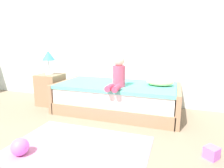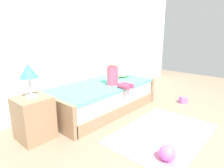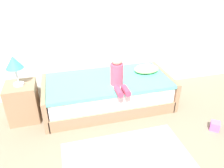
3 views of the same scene
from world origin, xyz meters
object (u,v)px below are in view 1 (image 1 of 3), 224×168
(toy_ball, at_px, (20,147))
(toy_block, at_px, (211,153))
(nightstand, at_px, (51,89))
(child_figure, at_px, (118,75))
(pillow, at_px, (160,82))
(table_lamp, at_px, (48,57))
(bed, at_px, (117,98))

(toy_ball, bearing_deg, toy_block, 16.95)
(nightstand, xyz_separation_m, child_figure, (1.44, -0.21, 0.40))
(child_figure, height_order, toy_ball, child_figure)
(child_figure, xyz_separation_m, pillow, (0.62, 0.33, -0.14))
(nightstand, bearing_deg, child_figure, -8.29)
(table_lamp, bearing_deg, nightstand, -90.00)
(bed, bearing_deg, pillow, 7.99)
(nightstand, height_order, pillow, pillow)
(bed, bearing_deg, toy_block, -36.87)
(bed, distance_m, toy_block, 1.72)
(child_figure, bearing_deg, pillow, 27.98)
(table_lamp, xyz_separation_m, pillow, (2.06, 0.12, -0.37))
(bed, xyz_separation_m, pillow, (0.71, 0.10, 0.32))
(toy_block, bearing_deg, table_lamp, 159.67)
(table_lamp, height_order, toy_ball, table_lamp)
(table_lamp, relative_size, toy_block, 3.55)
(child_figure, relative_size, pillow, 1.16)
(pillow, bearing_deg, toy_block, -59.87)
(bed, height_order, child_figure, child_figure)
(toy_ball, height_order, toy_block, toy_ball)
(table_lamp, bearing_deg, pillow, 3.27)
(pillow, bearing_deg, bed, -172.01)
(child_figure, bearing_deg, table_lamp, 171.71)
(nightstand, distance_m, table_lamp, 0.64)
(nightstand, relative_size, toy_ball, 3.20)
(table_lamp, height_order, toy_block, table_lamp)
(pillow, relative_size, toy_block, 3.47)
(child_figure, distance_m, pillow, 0.71)
(nightstand, bearing_deg, table_lamp, 90.00)
(child_figure, bearing_deg, bed, 112.41)
(pillow, bearing_deg, nightstand, -176.73)
(pillow, bearing_deg, table_lamp, -176.73)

